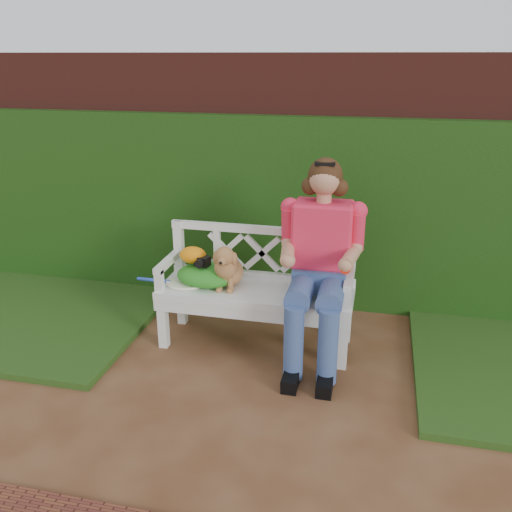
# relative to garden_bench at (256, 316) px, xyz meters

# --- Properties ---
(ground) EXTENTS (60.00, 60.00, 0.00)m
(ground) POSITION_rel_garden_bench_xyz_m (0.12, -0.82, -0.24)
(ground) COLOR #502A16
(brick_wall) EXTENTS (10.00, 0.30, 2.20)m
(brick_wall) POSITION_rel_garden_bench_xyz_m (0.12, 1.08, 0.86)
(brick_wall) COLOR #5B241D
(brick_wall) RESTS_ON ground
(ivy_hedge) EXTENTS (10.00, 0.18, 1.70)m
(ivy_hedge) POSITION_rel_garden_bench_xyz_m (0.12, 0.86, 0.61)
(ivy_hedge) COLOR #224616
(ivy_hedge) RESTS_ON ground
(grass_left) EXTENTS (2.60, 2.00, 0.05)m
(grass_left) POSITION_rel_garden_bench_xyz_m (-2.28, 0.08, -0.21)
(grass_left) COLOR #17360D
(grass_left) RESTS_ON ground
(garden_bench) EXTENTS (1.61, 0.68, 0.48)m
(garden_bench) POSITION_rel_garden_bench_xyz_m (0.00, 0.00, 0.00)
(garden_bench) COLOR white
(garden_bench) RESTS_ON ground
(seated_woman) EXTENTS (0.79, 0.97, 1.54)m
(seated_woman) POSITION_rel_garden_bench_xyz_m (0.49, -0.02, 0.53)
(seated_woman) COLOR #DC254A
(seated_woman) RESTS_ON ground
(dog) EXTENTS (0.34, 0.39, 0.36)m
(dog) POSITION_rel_garden_bench_xyz_m (-0.22, -0.01, 0.42)
(dog) COLOR #A55F3D
(dog) RESTS_ON garden_bench
(tennis_racket) EXTENTS (0.59, 0.27, 0.03)m
(tennis_racket) POSITION_rel_garden_bench_xyz_m (-0.59, -0.05, 0.25)
(tennis_racket) COLOR white
(tennis_racket) RESTS_ON garden_bench
(green_bag) EXTENTS (0.59, 0.53, 0.16)m
(green_bag) POSITION_rel_garden_bench_xyz_m (-0.39, 0.00, 0.32)
(green_bag) COLOR #317E2F
(green_bag) RESTS_ON garden_bench
(camera_item) EXTENTS (0.13, 0.11, 0.07)m
(camera_item) POSITION_rel_garden_bench_xyz_m (-0.42, -0.02, 0.44)
(camera_item) COLOR black
(camera_item) RESTS_ON green_bag
(baseball_glove) EXTENTS (0.23, 0.18, 0.13)m
(baseball_glove) POSITION_rel_garden_bench_xyz_m (-0.51, 0.01, 0.47)
(baseball_glove) COLOR orange
(baseball_glove) RESTS_ON green_bag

